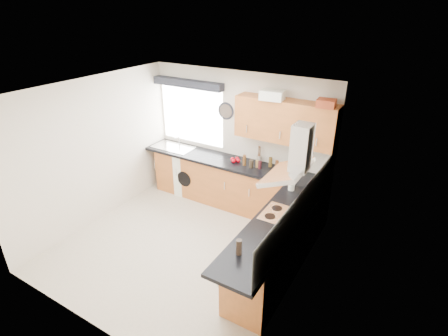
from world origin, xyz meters
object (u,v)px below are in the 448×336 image
Objects in this scene: washing_machine at (193,173)px; oven at (279,244)px; upper_cabinets at (285,121)px; extractor_hood at (294,160)px.

oven is at bearing -35.64° from washing_machine.
oven is 1.99m from upper_cabinets.
extractor_hood is at bearing -63.87° from upper_cabinets.
extractor_hood is (0.10, -0.00, 1.34)m from oven.
oven is 2.67m from washing_machine.
extractor_hood is 1.48m from upper_cabinets.
oven is 0.98× the size of washing_machine.
washing_machine is (-2.48, 1.22, -1.34)m from extractor_hood.
upper_cabinets reaches higher than extractor_hood.
oven is at bearing 180.00° from extractor_hood.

